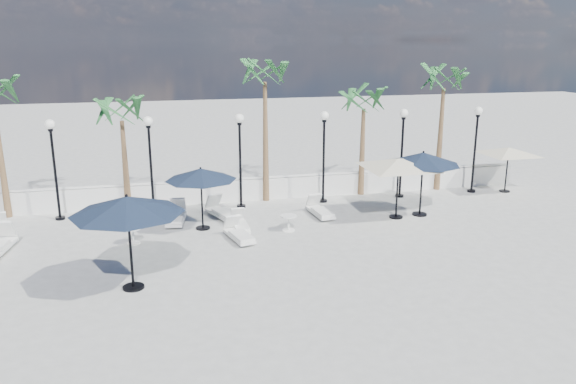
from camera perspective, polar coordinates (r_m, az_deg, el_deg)
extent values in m
plane|color=#959691|center=(17.10, -1.46, -7.68)|extent=(100.00, 100.00, 0.00)
cube|color=silver|center=(23.96, -5.15, 0.15)|extent=(26.00, 0.30, 0.90)
cube|color=silver|center=(23.84, -5.18, 1.36)|extent=(26.00, 0.12, 0.08)
cylinder|color=black|center=(23.21, -22.13, -2.47)|extent=(0.36, 0.36, 0.10)
cylinder|color=black|center=(22.79, -22.55, 1.61)|extent=(0.10, 0.10, 3.50)
cylinder|color=black|center=(22.48, -22.99, 5.82)|extent=(0.18, 0.18, 0.10)
sphere|color=white|center=(22.46, -23.04, 6.35)|extent=(0.36, 0.36, 0.36)
cylinder|color=black|center=(22.90, -13.47, -1.98)|extent=(0.36, 0.36, 0.10)
cylinder|color=black|center=(22.47, -13.73, 2.17)|extent=(0.10, 0.10, 3.50)
cylinder|color=black|center=(22.16, -14.00, 6.46)|extent=(0.18, 0.18, 0.10)
sphere|color=white|center=(22.13, -14.04, 6.99)|extent=(0.36, 0.36, 0.36)
cylinder|color=black|center=(23.12, -4.77, -1.43)|extent=(0.36, 0.36, 0.10)
cylinder|color=black|center=(22.69, -4.87, 2.68)|extent=(0.10, 0.10, 3.50)
cylinder|color=black|center=(22.39, -4.96, 6.93)|extent=(0.18, 0.18, 0.10)
sphere|color=white|center=(22.36, -4.98, 7.46)|extent=(0.36, 0.36, 0.36)
cylinder|color=black|center=(23.86, 3.57, -0.89)|extent=(0.36, 0.36, 0.10)
cylinder|color=black|center=(23.44, 3.63, 3.11)|extent=(0.10, 0.10, 3.50)
cylinder|color=black|center=(23.15, 3.70, 7.23)|extent=(0.18, 0.18, 0.10)
sphere|color=white|center=(23.12, 3.71, 7.74)|extent=(0.36, 0.36, 0.36)
cylinder|color=black|center=(25.07, 11.25, -0.36)|extent=(0.36, 0.36, 0.10)
cylinder|color=black|center=(24.67, 11.45, 3.44)|extent=(0.10, 0.10, 3.50)
cylinder|color=black|center=(24.39, 11.66, 7.36)|extent=(0.18, 0.18, 0.10)
sphere|color=white|center=(24.37, 11.69, 7.84)|extent=(0.36, 0.36, 0.36)
cylinder|color=black|center=(26.68, 18.12, 0.11)|extent=(0.36, 0.36, 0.10)
cylinder|color=black|center=(26.31, 18.42, 3.69)|extent=(0.10, 0.10, 3.50)
cylinder|color=black|center=(26.05, 18.73, 7.35)|extent=(0.18, 0.18, 0.10)
sphere|color=white|center=(26.03, 18.77, 7.81)|extent=(0.36, 0.36, 0.36)
cone|color=brown|center=(23.88, -27.11, 2.78)|extent=(0.28, 0.28, 4.40)
cone|color=brown|center=(23.28, -16.20, 2.57)|extent=(0.28, 0.28, 3.60)
cone|color=brown|center=(23.52, -2.30, 5.03)|extent=(0.28, 0.28, 5.00)
cone|color=brown|center=(24.79, 7.54, 4.03)|extent=(0.28, 0.28, 3.80)
cone|color=brown|center=(26.25, 15.18, 5.13)|extent=(0.28, 0.28, 4.60)
cube|color=silver|center=(20.91, -26.91, -3.33)|extent=(0.72, 0.58, 0.66)
cube|color=silver|center=(22.27, -27.14, -3.55)|extent=(0.96, 1.67, 0.09)
cube|color=silver|center=(22.04, -27.14, -3.48)|extent=(0.78, 1.17, 0.09)
cube|color=silver|center=(21.53, -11.28, -2.67)|extent=(0.89, 1.92, 0.10)
cube|color=silver|center=(21.26, -11.37, -2.60)|extent=(0.76, 1.32, 0.10)
cube|color=silver|center=(22.13, -11.12, -1.17)|extent=(0.64, 0.52, 0.58)
cube|color=silver|center=(20.40, -4.89, -3.49)|extent=(0.54, 1.58, 0.09)
cube|color=silver|center=(20.17, -4.80, -3.43)|extent=(0.50, 1.07, 0.09)
cube|color=silver|center=(20.91, -5.19, -2.13)|extent=(0.50, 0.38, 0.49)
cube|color=silver|center=(21.82, -6.66, -2.22)|extent=(1.23, 1.97, 0.10)
cube|color=silver|center=(21.57, -6.36, -2.11)|extent=(0.98, 1.39, 0.10)
cube|color=silver|center=(22.37, -7.57, -0.82)|extent=(0.70, 0.62, 0.58)
cube|color=silver|center=(19.36, -4.99, -4.51)|extent=(0.94, 1.78, 0.09)
cube|color=silver|center=(19.13, -4.74, -4.43)|extent=(0.78, 1.24, 0.09)
cube|color=silver|center=(19.86, -5.74, -2.98)|extent=(0.61, 0.51, 0.53)
cube|color=silver|center=(21.92, 3.30, -2.09)|extent=(0.74, 1.78, 0.09)
cube|color=silver|center=(21.68, 3.54, -2.01)|extent=(0.65, 1.22, 0.09)
cube|color=silver|center=(22.45, 2.65, -0.75)|extent=(0.58, 0.46, 0.54)
cylinder|color=silver|center=(19.72, -15.42, -5.02)|extent=(0.43, 0.43, 0.03)
cylinder|color=silver|center=(19.64, -15.47, -4.36)|extent=(0.06, 0.06, 0.52)
cylinder|color=silver|center=(19.55, -15.52, -3.61)|extent=(0.56, 0.56, 0.03)
cylinder|color=silver|center=(22.02, -19.08, -3.19)|extent=(0.43, 0.43, 0.03)
cylinder|color=silver|center=(21.95, -19.13, -2.59)|extent=(0.06, 0.06, 0.51)
cylinder|color=silver|center=(21.88, -19.19, -1.92)|extent=(0.56, 0.56, 0.03)
cylinder|color=silver|center=(20.27, 0.06, -3.90)|extent=(0.45, 0.45, 0.03)
cylinder|color=silver|center=(20.18, 0.06, -3.21)|extent=(0.07, 0.07, 0.54)
cylinder|color=silver|center=(20.10, 0.06, -2.44)|extent=(0.59, 0.59, 0.03)
cylinder|color=black|center=(16.32, -15.42, -9.30)|extent=(0.59, 0.59, 0.06)
cylinder|color=black|center=(15.85, -15.74, -5.13)|extent=(0.07, 0.07, 2.59)
cone|color=black|center=(15.51, -16.03, -1.29)|extent=(3.07, 3.07, 0.48)
sphere|color=black|center=(15.44, -16.10, -0.35)|extent=(0.08, 0.08, 0.08)
cylinder|color=black|center=(20.70, -8.63, -3.63)|extent=(0.51, 0.51, 0.06)
cylinder|color=black|center=(20.38, -8.75, -0.77)|extent=(0.06, 0.06, 2.20)
cone|color=black|center=(20.14, -8.85, 1.79)|extent=(2.57, 2.57, 0.41)
sphere|color=black|center=(20.09, -8.88, 2.43)|extent=(0.07, 0.07, 0.07)
cylinder|color=black|center=(22.64, 13.22, -2.21)|extent=(0.57, 0.57, 0.06)
cylinder|color=black|center=(22.32, 13.40, 0.72)|extent=(0.07, 0.07, 2.45)
cone|color=black|center=(22.09, 13.57, 3.34)|extent=(2.86, 2.86, 0.46)
sphere|color=black|center=(22.04, 13.61, 3.98)|extent=(0.08, 0.08, 0.08)
cylinder|color=black|center=(22.11, 10.90, -2.50)|extent=(0.52, 0.52, 0.06)
cylinder|color=black|center=(21.80, 11.05, 0.32)|extent=(0.07, 0.07, 2.31)
pyramid|color=beige|center=(21.54, 11.20, 3.36)|extent=(5.11, 5.11, 0.35)
cylinder|color=black|center=(27.25, 21.14, 0.09)|extent=(0.46, 0.46, 0.05)
cylinder|color=black|center=(27.03, 21.33, 2.09)|extent=(0.06, 0.06, 2.01)
pyramid|color=beige|center=(26.83, 21.54, 4.23)|extent=(4.36, 4.36, 0.31)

